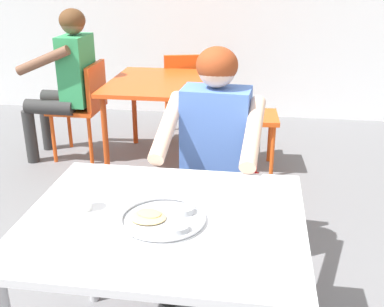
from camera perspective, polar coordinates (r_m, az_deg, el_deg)
table_foreground at (r=1.76m, az=-3.40°, el=-9.82°), size 1.02×0.85×0.73m
thali_tray at (r=1.69m, az=-3.48°, el=-7.86°), size 0.31×0.31×0.03m
drinking_cup at (r=1.79m, az=-13.25°, el=-5.27°), size 0.07×0.07×0.09m
chair_foreground at (r=2.63m, az=3.20°, el=-1.98°), size 0.46×0.46×0.87m
diner_foreground at (r=2.34m, az=2.49°, el=0.68°), size 0.52×0.57×1.21m
table_background_red at (r=3.80m, az=-3.66°, el=7.65°), size 0.83×0.96×0.70m
chair_red_left at (r=4.08m, az=-12.87°, el=6.10°), size 0.41×0.43×0.81m
chair_red_right at (r=3.75m, az=5.94°, el=5.37°), size 0.45×0.41×0.87m
chair_red_far at (r=4.41m, az=-1.02°, el=7.74°), size 0.47×0.47×0.82m
patron_background at (r=4.01m, az=-14.94°, el=9.43°), size 0.56×0.49×1.25m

